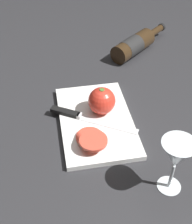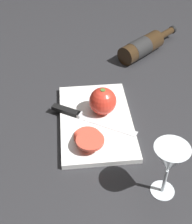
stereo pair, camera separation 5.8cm
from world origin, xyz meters
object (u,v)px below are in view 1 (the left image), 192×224
Objects in this scene: wine_bottle at (135,45)px; wine_glass at (176,157)px; whole_tomato at (102,101)px; tomato_slice_stack_near at (91,139)px; knife at (75,115)px.

wine_bottle is 1.78× the size of wine_glass.
whole_tomato is 0.15m from tomato_slice_stack_near.
tomato_slice_stack_near is at bearing -44.67° from knife.
whole_tomato is at bearing 37.34° from knife.
whole_tomato is at bearing -158.53° from wine_glass.
wine_glass is 0.63× the size of knife.
whole_tomato is 0.34× the size of knife.
wine_glass is 1.86× the size of whole_tomato.
wine_glass reaches higher than whole_tomato.
wine_glass is 0.27m from tomato_slice_stack_near.
wine_bottle is at bearing 149.83° from whole_tomato.
wine_bottle is at bearing 151.65° from tomato_slice_stack_near.
wine_bottle is 0.70m from wine_glass.
wine_bottle is at bearing 82.33° from knife.
whole_tomato is (-0.31, -0.12, -0.06)m from wine_glass.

